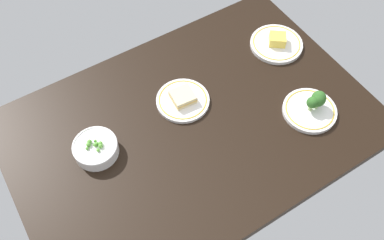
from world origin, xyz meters
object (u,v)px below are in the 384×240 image
object	(u,v)px
plate_broccoli	(313,106)
plate_cheese	(276,43)
bowl_peas	(96,148)
plate_sandwich	(183,100)

from	to	relation	value
plate_broccoli	plate_cheese	bearing A→B (deg)	-106.39
plate_broccoli	plate_cheese	xyz separation A→B (cm)	(-9.50, -32.31, -1.52)
bowl_peas	plate_broccoli	distance (cm)	77.58
bowl_peas	plate_broccoli	world-z (taller)	plate_broccoli
bowl_peas	plate_cheese	world-z (taller)	bowl_peas
plate_sandwich	plate_broccoli	size ratio (longest dim) A/B	1.01
plate_cheese	bowl_peas	bearing A→B (deg)	4.69
plate_sandwich	plate_cheese	world-z (taller)	plate_cheese
bowl_peas	plate_cheese	bearing A→B (deg)	-175.31
bowl_peas	plate_cheese	xyz separation A→B (cm)	(-82.76, -6.79, -1.38)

